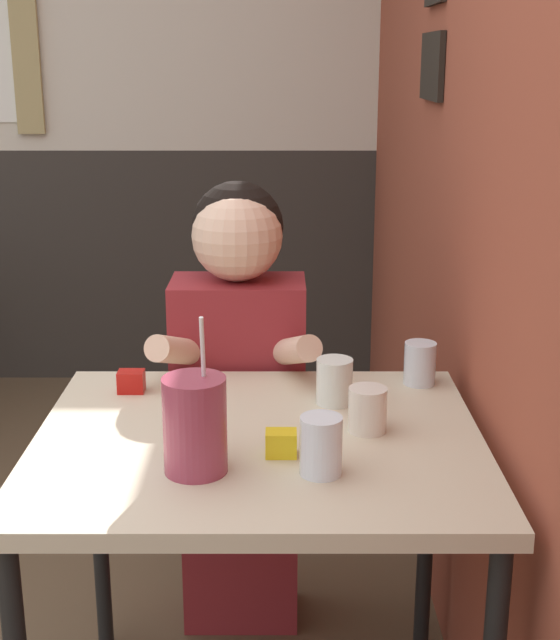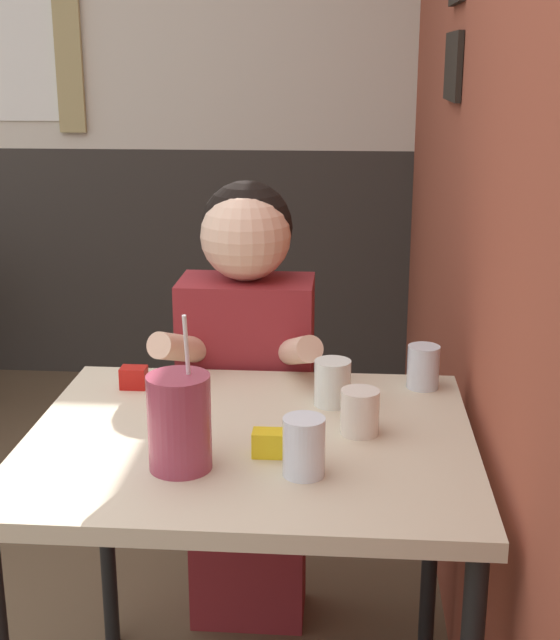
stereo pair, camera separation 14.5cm
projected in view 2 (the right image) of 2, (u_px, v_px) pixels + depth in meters
brick_wall_right at (460, 112)px, 2.63m from camera, size 0.08×4.74×2.70m
back_wall at (85, 92)px, 4.08m from camera, size 5.99×0.09×2.70m
main_table at (250, 470)px, 1.83m from camera, size 0.91×0.78×0.77m
person_seated at (247, 392)px, 2.33m from camera, size 0.42×0.42×1.21m
cocktail_pitcher at (179, 422)px, 1.64m from camera, size 0.12×0.12×0.30m
glass_near_pitcher at (304, 447)px, 1.62m from camera, size 0.08×0.08×0.11m
glass_center at (333, 383)px, 1.96m from camera, size 0.08×0.08×0.10m
glass_far_side at (360, 412)px, 1.81m from camera, size 0.08×0.08×0.09m
glass_by_brick at (423, 367)px, 2.06m from camera, size 0.07×0.07×0.10m
condiment_ketchup at (134, 378)px, 2.06m from camera, size 0.06×0.04×0.05m
condiment_mustard at (268, 443)px, 1.71m from camera, size 0.06×0.04×0.05m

